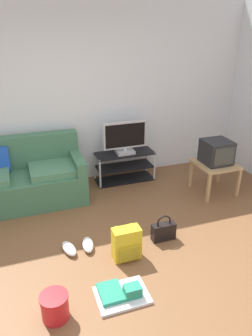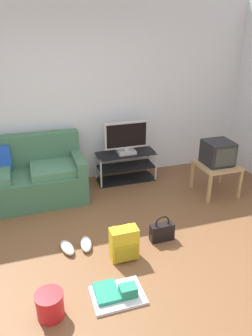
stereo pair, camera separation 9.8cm
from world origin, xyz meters
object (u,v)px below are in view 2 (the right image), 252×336
at_px(couch, 21,178).
at_px(cleaning_bucket, 50,304).
at_px(flat_tv, 126,138).
at_px(crt_tv, 218,153).
at_px(backpack, 124,244).
at_px(sneakers_pair, 77,246).
at_px(tv_stand, 126,166).
at_px(floor_tray, 117,294).
at_px(handbag, 162,231).
at_px(side_table, 217,168).

distance_m(couch, cleaning_bucket, 2.24).
xyz_separation_m(flat_tv, cleaning_bucket, (-1.46, -2.37, -0.60)).
bearing_deg(crt_tv, couch, 167.01).
relative_size(backpack, sneakers_pair, 0.97).
bearing_deg(flat_tv, tv_stand, 90.00).
xyz_separation_m(couch, crt_tv, (2.77, -0.64, 0.30)).
bearing_deg(crt_tv, floor_tray, -142.05).
relative_size(handbag, sneakers_pair, 0.86).
bearing_deg(flat_tv, side_table, -34.84).
bearing_deg(crt_tv, tv_stand, 144.95).
height_order(handbag, floor_tray, handbag).
bearing_deg(handbag, floor_tray, -137.78).
xyz_separation_m(cleaning_bucket, sneakers_pair, (0.38, 0.85, -0.09)).
height_order(tv_stand, floor_tray, tv_stand).
relative_size(couch, crt_tv, 4.45).
distance_m(flat_tv, sneakers_pair, 1.99).
distance_m(backpack, cleaning_bucket, 1.01).
bearing_deg(crt_tv, backpack, -149.52).
relative_size(couch, cleaning_bucket, 6.91).
relative_size(flat_tv, handbag, 2.10).
height_order(side_table, crt_tv, crt_tv).
bearing_deg(tv_stand, floor_tray, -109.56).
bearing_deg(sneakers_pair, crt_tv, 18.16).
xyz_separation_m(backpack, floor_tray, (-0.23, -0.52, -0.15)).
bearing_deg(sneakers_pair, handbag, -7.64).
height_order(crt_tv, sneakers_pair, crt_tv).
height_order(tv_stand, sneakers_pair, tv_stand).
height_order(couch, sneakers_pair, couch).
relative_size(side_table, backpack, 1.51).
bearing_deg(couch, side_table, -13.31).
bearing_deg(flat_tv, couch, -174.87).
distance_m(couch, floor_tray, 2.35).
relative_size(tv_stand, handbag, 2.83).
relative_size(tv_stand, cleaning_bucket, 3.71).
bearing_deg(backpack, side_table, 26.07).
bearing_deg(couch, sneakers_pair, -68.55).
relative_size(tv_stand, side_table, 1.67).
bearing_deg(sneakers_pair, backpack, -32.44).
xyz_separation_m(crt_tv, cleaning_bucket, (-2.61, -1.58, -0.51)).
xyz_separation_m(couch, sneakers_pair, (0.54, -1.37, -0.30)).
xyz_separation_m(crt_tv, backpack, (-1.76, -1.04, -0.46)).
distance_m(crt_tv, handbag, 1.60).
xyz_separation_m(crt_tv, floor_tray, (-1.99, -1.55, -0.61)).
bearing_deg(side_table, tv_stand, 144.42).
relative_size(side_table, floor_tray, 1.14).
bearing_deg(couch, tv_stand, 5.91).
relative_size(tv_stand, crt_tv, 2.39).
relative_size(couch, floor_tray, 3.54).
distance_m(tv_stand, side_table, 1.43).
bearing_deg(floor_tray, side_table, 37.66).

